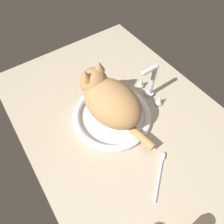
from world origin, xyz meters
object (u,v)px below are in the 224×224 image
Objects in this scene: sink_basin at (112,115)px; cat at (108,98)px; faucet at (150,85)px; toothbrush at (159,176)px.

cat reaches higher than sink_basin.
faucet reaches higher than sink_basin.
toothbrush is (31.39, -0.46, -0.78)cm from sink_basin.
sink_basin reaches higher than toothbrush.
faucet is (0.00, 21.12, 6.11)cm from sink_basin.
faucet is 1.30× the size of toothbrush.
sink_basin is at bearing 179.15° from toothbrush.
sink_basin is at bearing -90.00° from faucet.
toothbrush is at bearing -34.51° from faucet.
sink_basin is at bearing 8.38° from cat.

